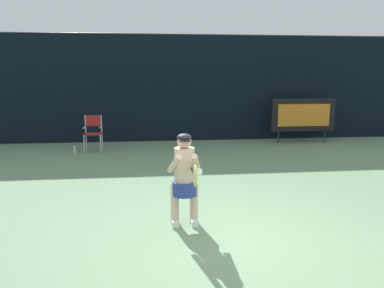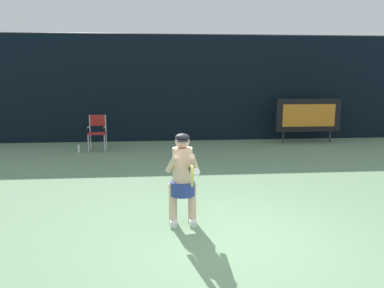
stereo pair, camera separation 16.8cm
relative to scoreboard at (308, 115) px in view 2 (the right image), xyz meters
The scene contains 7 objects.
ground 8.82m from the scoreboard, 117.44° to the right, with size 18.00×22.00×0.03m.
backdrop_screen 4.23m from the scoreboard, 167.44° to the left, with size 18.00×0.12×3.66m.
scoreboard is the anchor object (origin of this frame).
umpire_chair 6.93m from the scoreboard, behind, with size 0.52×0.44×1.08m.
water_bottle 7.52m from the scoreboard, behind, with size 0.07×0.07×0.27m.
tennis_player 8.26m from the scoreboard, 124.52° to the right, with size 0.53×0.60×1.43m.
tennis_racket 8.68m from the scoreboard, 121.90° to the right, with size 0.03×0.60×0.31m.
Camera 2 is at (-1.01, -4.94, 2.32)m, focal length 36.07 mm.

